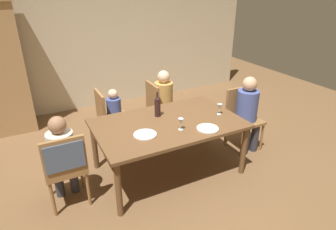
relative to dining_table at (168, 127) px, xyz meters
The scene contains 16 objects.
ground_plane 0.66m from the dining_table, ahead, with size 10.00×10.00×0.00m, color brown.
rear_room_partition 2.86m from the dining_table, 90.00° to the left, with size 6.40×0.12×2.70m, color beige.
dining_table is the anchor object (origin of this frame).
chair_far_right 1.02m from the dining_table, 71.07° to the left, with size 0.44×0.44×0.92m.
chair_left_end 1.31m from the dining_table, behind, with size 0.44×0.46×0.92m.
chair_right_end 1.31m from the dining_table, ahead, with size 0.44×0.44×0.92m.
chair_far_left 1.09m from the dining_table, 117.71° to the left, with size 0.44×0.44×0.92m.
person_woman_host 1.05m from the dining_table, 65.25° to the left, with size 0.34×0.29×1.11m.
person_man_bearded 1.30m from the dining_table, behind, with size 0.28×0.33×1.09m.
person_man_guest 1.30m from the dining_table, ahead, with size 0.31×0.36×1.14m.
person_child_small 1.04m from the dining_table, 112.24° to the left, with size 0.25×0.22×0.94m.
wine_bottle_tall_green 0.32m from the dining_table, 99.48° to the left, with size 0.08×0.08×0.34m.
wine_glass_near_left 0.75m from the dining_table, ahead, with size 0.07×0.07×0.15m.
wine_glass_centre 0.31m from the dining_table, 80.83° to the right, with size 0.07×0.07×0.15m.
dinner_plate_host 0.52m from the dining_table, 48.54° to the right, with size 0.27×0.27×0.01m, color silver.
dinner_plate_guest_left 0.44m from the dining_table, 155.45° to the right, with size 0.27×0.27×0.01m, color white.
Camera 1 is at (-1.50, -2.91, 2.34)m, focal length 30.73 mm.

